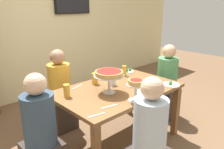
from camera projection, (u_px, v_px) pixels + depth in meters
name	position (u px, v px, depth m)	size (l,w,h in m)	color
ground_plane	(117.00, 141.00, 2.95)	(12.00, 12.00, 0.00)	brown
rear_partition	(32.00, 22.00, 4.05)	(8.00, 0.12, 2.80)	beige
dining_table	(118.00, 95.00, 2.75)	(1.50, 0.95, 0.74)	brown
television	(73.00, 1.00, 4.41)	(0.79, 0.05, 0.48)	black
diner_near_left	(149.00, 146.00, 2.03)	(0.34, 0.34, 1.15)	#382D28
diner_head_east	(166.00, 87.00, 3.46)	(0.34, 0.34, 1.15)	#382D28
diner_far_left	(60.00, 96.00, 3.11)	(0.34, 0.34, 1.15)	#382D28
diner_head_west	(41.00, 140.00, 2.12)	(0.34, 0.34, 1.15)	#382D28
deep_dish_pizza_stand	(109.00, 75.00, 2.52)	(0.35, 0.35, 0.26)	silver
personal_pizza_stand	(136.00, 86.00, 2.31)	(0.20, 0.20, 0.24)	silver
salad_plate_near_diner	(171.00, 84.00, 2.81)	(0.22, 0.22, 0.06)	white
salad_plate_far_diner	(126.00, 71.00, 3.36)	(0.23, 0.23, 0.07)	white
salad_plate_spare	(147.00, 92.00, 2.55)	(0.24, 0.24, 0.07)	white
beer_glass_amber_tall	(67.00, 91.00, 2.45)	(0.07, 0.07, 0.14)	gold
beer_glass_amber_short	(95.00, 79.00, 2.85)	(0.08, 0.08, 0.14)	gold
beer_glass_amber_spare	(124.00, 71.00, 3.18)	(0.07, 0.07, 0.15)	gold
water_glass_clear_near	(113.00, 81.00, 2.80)	(0.07, 0.07, 0.10)	white
cutlery_fork_near	(96.00, 115.00, 2.06)	(0.18, 0.02, 0.01)	silver
cutlery_knife_near	(109.00, 107.00, 2.23)	(0.18, 0.02, 0.01)	silver
cutlery_fork_far	(77.00, 87.00, 2.76)	(0.18, 0.02, 0.01)	silver
cutlery_knife_far	(112.00, 76.00, 3.15)	(0.18, 0.02, 0.01)	silver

